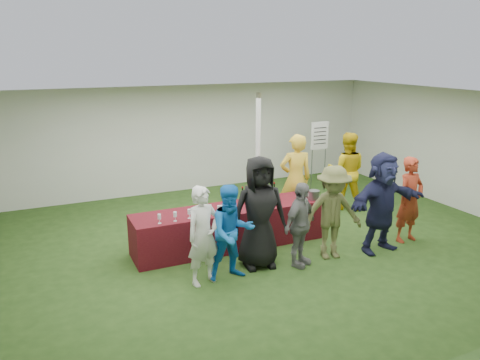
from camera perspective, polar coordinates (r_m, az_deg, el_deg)
name	(u,v)px	position (r m, az deg, el deg)	size (l,w,h in m)	color
ground	(262,243)	(8.93, 2.67, -7.70)	(60.00, 60.00, 0.00)	#284719
tent	(258,158)	(9.75, 2.19, 2.65)	(10.00, 10.00, 10.00)	white
serving_table	(230,227)	(8.67, -1.21, -5.73)	(3.60, 0.80, 0.75)	maroon
wine_bottles	(257,195)	(8.88, 2.06, -1.83)	(0.76, 0.16, 0.32)	black
wine_glasses	(210,210)	(8.11, -3.73, -3.62)	(2.77, 0.10, 0.16)	silver
water_bottle	(230,201)	(8.59, -1.19, -2.53)	(0.07, 0.07, 0.23)	silver
bar_towel	(305,195)	(9.31, 7.92, -1.84)	(0.25, 0.18, 0.03)	white
dump_bucket	(314,195)	(9.08, 8.99, -1.82)	(0.21, 0.21, 0.18)	slate
wine_list_sign	(319,141)	(12.02, 9.66, 4.72)	(0.50, 0.03, 1.80)	slate
staff_pourer	(295,179)	(9.78, 6.77, 0.14)	(0.69, 0.45, 1.89)	gold
staff_back	(346,171)	(10.87, 12.83, 1.08)	(0.86, 0.67, 1.77)	gold
customer_0	(203,236)	(7.20, -4.49, -6.79)	(0.57, 0.38, 1.57)	silver
customer_1	(232,233)	(7.34, -0.98, -6.43)	(0.75, 0.58, 1.54)	blue
customer_2	(259,212)	(7.71, 2.37, -3.97)	(0.92, 0.60, 1.89)	black
customer_3	(300,225)	(7.85, 7.33, -5.44)	(0.85, 0.35, 1.45)	slate
customer_4	(332,213)	(8.20, 11.21, -3.93)	(1.07, 0.61, 1.65)	brown
customer_5	(382,203)	(8.67, 16.90, -2.65)	(1.69, 0.54, 1.82)	#1C1F41
customer_6	(410,200)	(9.33, 19.99, -2.27)	(0.60, 0.39, 1.63)	#9F311B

